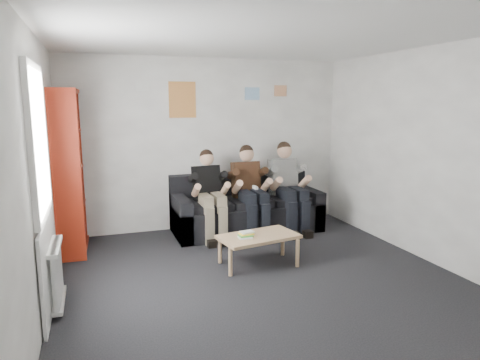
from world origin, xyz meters
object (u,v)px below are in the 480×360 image
object	(u,v)px
person_right	(289,187)
bookshelf	(70,172)
sofa	(246,210)
person_middle	(250,191)
coffee_table	(258,239)
person_left	(210,195)

from	to	relation	value
person_right	bookshelf	bearing A→B (deg)	178.26
sofa	person_middle	xyz separation A→B (m)	(0.00, -0.21, 0.36)
bookshelf	coffee_table	xyz separation A→B (m)	(2.19, -1.35, -0.75)
person_left	bookshelf	bearing A→B (deg)	170.50
person_left	coffee_table	bearing A→B (deg)	-84.14
person_left	person_right	xyz separation A→B (m)	(1.28, -0.00, 0.03)
sofa	bookshelf	xyz separation A→B (m)	(-2.55, -0.11, 0.77)
bookshelf	coffee_table	size ratio (longest dim) A/B	2.26
sofa	person_right	bearing A→B (deg)	-18.03
bookshelf	person_left	world-z (taller)	bookshelf
person_left	person_middle	size ratio (longest dim) A/B	0.97
person_left	person_middle	bearing A→B (deg)	-6.92
coffee_table	person_left	world-z (taller)	person_left
coffee_table	person_right	world-z (taller)	person_right
bookshelf	person_right	world-z (taller)	bookshelf
coffee_table	person_left	size ratio (longest dim) A/B	0.73
sofa	person_middle	world-z (taller)	person_middle
person_middle	person_right	bearing A→B (deg)	-0.67
coffee_table	person_left	bearing A→B (deg)	102.50
bookshelf	person_left	distance (m)	1.96
sofa	person_middle	bearing A→B (deg)	-90.00
sofa	bookshelf	size ratio (longest dim) A/B	1.05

